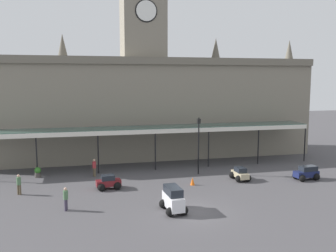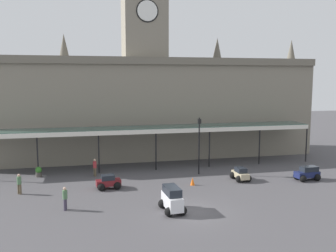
{
  "view_description": "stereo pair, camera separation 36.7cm",
  "coord_description": "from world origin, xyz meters",
  "px_view_note": "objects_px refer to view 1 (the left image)",
  "views": [
    {
      "loc": [
        -7.19,
        -23.55,
        9.2
      ],
      "look_at": [
        0.0,
        6.61,
        5.21
      ],
      "focal_mm": 39.1,
      "sensor_mm": 36.0,
      "label": 1
    },
    {
      "loc": [
        -6.83,
        -23.64,
        9.2
      ],
      "look_at": [
        0.0,
        6.61,
        5.21
      ],
      "focal_mm": 39.1,
      "sensor_mm": 36.0,
      "label": 2
    }
  ],
  "objects_px": {
    "pedestrian_near_entrance": "(94,167)",
    "planter_near_kerb": "(38,172)",
    "car_maroon_sedan": "(108,183)",
    "traffic_cone": "(193,181)",
    "car_white_van": "(173,200)",
    "victorian_lamppost": "(199,140)",
    "pedestrian_crossing_forecourt": "(19,184)",
    "car_navy_estate": "(307,174)",
    "pedestrian_beside_cars": "(66,198)",
    "car_beige_sedan": "(240,175)"
  },
  "relations": [
    {
      "from": "car_navy_estate",
      "to": "pedestrian_beside_cars",
      "type": "relative_size",
      "value": 1.38
    },
    {
      "from": "pedestrian_crossing_forecourt",
      "to": "victorian_lamppost",
      "type": "bearing_deg",
      "value": 10.11
    },
    {
      "from": "pedestrian_near_entrance",
      "to": "planter_near_kerb",
      "type": "relative_size",
      "value": 1.74
    },
    {
      "from": "traffic_cone",
      "to": "car_white_van",
      "type": "bearing_deg",
      "value": -118.87
    },
    {
      "from": "pedestrian_near_entrance",
      "to": "planter_near_kerb",
      "type": "distance_m",
      "value": 5.32
    },
    {
      "from": "car_navy_estate",
      "to": "planter_near_kerb",
      "type": "bearing_deg",
      "value": 164.65
    },
    {
      "from": "pedestrian_beside_cars",
      "to": "planter_near_kerb",
      "type": "xyz_separation_m",
      "value": [
        -2.92,
        9.76,
        -0.42
      ]
    },
    {
      "from": "traffic_cone",
      "to": "planter_near_kerb",
      "type": "height_order",
      "value": "planter_near_kerb"
    },
    {
      "from": "car_beige_sedan",
      "to": "car_maroon_sedan",
      "type": "relative_size",
      "value": 0.98
    },
    {
      "from": "pedestrian_beside_cars",
      "to": "pedestrian_crossing_forecourt",
      "type": "bearing_deg",
      "value": 129.76
    },
    {
      "from": "car_white_van",
      "to": "victorian_lamppost",
      "type": "relative_size",
      "value": 0.44
    },
    {
      "from": "car_maroon_sedan",
      "to": "planter_near_kerb",
      "type": "distance_m",
      "value": 8.16
    },
    {
      "from": "pedestrian_beside_cars",
      "to": "car_navy_estate",
      "type": "bearing_deg",
      "value": 8.38
    },
    {
      "from": "planter_near_kerb",
      "to": "pedestrian_near_entrance",
      "type": "bearing_deg",
      "value": -10.73
    },
    {
      "from": "pedestrian_near_entrance",
      "to": "pedestrian_crossing_forecourt",
      "type": "height_order",
      "value": "same"
    },
    {
      "from": "victorian_lamppost",
      "to": "pedestrian_crossing_forecourt",
      "type": "bearing_deg",
      "value": -169.89
    },
    {
      "from": "car_maroon_sedan",
      "to": "traffic_cone",
      "type": "relative_size",
      "value": 3.07
    },
    {
      "from": "car_maroon_sedan",
      "to": "pedestrian_beside_cars",
      "type": "distance_m",
      "value": 5.55
    },
    {
      "from": "pedestrian_crossing_forecourt",
      "to": "planter_near_kerb",
      "type": "xyz_separation_m",
      "value": [
        0.86,
        5.22,
        -0.42
      ]
    },
    {
      "from": "car_maroon_sedan",
      "to": "traffic_cone",
      "type": "distance_m",
      "value": 7.26
    },
    {
      "from": "car_maroon_sedan",
      "to": "car_white_van",
      "type": "height_order",
      "value": "car_white_van"
    },
    {
      "from": "pedestrian_near_entrance",
      "to": "car_beige_sedan",
      "type": "bearing_deg",
      "value": -18.6
    },
    {
      "from": "pedestrian_beside_cars",
      "to": "planter_near_kerb",
      "type": "height_order",
      "value": "pedestrian_beside_cars"
    },
    {
      "from": "pedestrian_near_entrance",
      "to": "victorian_lamppost",
      "type": "distance_m",
      "value": 10.3
    },
    {
      "from": "car_maroon_sedan",
      "to": "pedestrian_near_entrance",
      "type": "bearing_deg",
      "value": 103.03
    },
    {
      "from": "car_beige_sedan",
      "to": "car_navy_estate",
      "type": "xyz_separation_m",
      "value": [
        6.0,
        -1.29,
        0.06
      ]
    },
    {
      "from": "traffic_cone",
      "to": "planter_near_kerb",
      "type": "relative_size",
      "value": 0.72
    },
    {
      "from": "car_white_van",
      "to": "pedestrian_crossing_forecourt",
      "type": "xyz_separation_m",
      "value": [
        -11.08,
        6.48,
        0.1
      ]
    },
    {
      "from": "pedestrian_crossing_forecourt",
      "to": "planter_near_kerb",
      "type": "distance_m",
      "value": 5.3
    },
    {
      "from": "victorian_lamppost",
      "to": "planter_near_kerb",
      "type": "distance_m",
      "value": 15.57
    },
    {
      "from": "car_beige_sedan",
      "to": "pedestrian_beside_cars",
      "type": "xyz_separation_m",
      "value": [
        -15.23,
        -4.41,
        0.41
      ]
    },
    {
      "from": "car_beige_sedan",
      "to": "planter_near_kerb",
      "type": "bearing_deg",
      "value": 163.6
    },
    {
      "from": "car_white_van",
      "to": "pedestrian_beside_cars",
      "type": "xyz_separation_m",
      "value": [
        -7.3,
        1.94,
        0.1
      ]
    },
    {
      "from": "pedestrian_beside_cars",
      "to": "victorian_lamppost",
      "type": "relative_size",
      "value": 0.3
    },
    {
      "from": "car_white_van",
      "to": "pedestrian_crossing_forecourt",
      "type": "distance_m",
      "value": 12.83
    },
    {
      "from": "car_navy_estate",
      "to": "car_maroon_sedan",
      "type": "bearing_deg",
      "value": 175.75
    },
    {
      "from": "pedestrian_beside_cars",
      "to": "traffic_cone",
      "type": "height_order",
      "value": "pedestrian_beside_cars"
    },
    {
      "from": "car_maroon_sedan",
      "to": "pedestrian_near_entrance",
      "type": "distance_m",
      "value": 4.44
    },
    {
      "from": "car_beige_sedan",
      "to": "planter_near_kerb",
      "type": "distance_m",
      "value": 18.92
    },
    {
      "from": "car_white_van",
      "to": "planter_near_kerb",
      "type": "xyz_separation_m",
      "value": [
        -10.22,
        11.69,
        -0.32
      ]
    },
    {
      "from": "car_maroon_sedan",
      "to": "car_navy_estate",
      "type": "relative_size",
      "value": 0.92
    },
    {
      "from": "car_maroon_sedan",
      "to": "pedestrian_crossing_forecourt",
      "type": "distance_m",
      "value": 7.07
    },
    {
      "from": "car_navy_estate",
      "to": "victorian_lamppost",
      "type": "xyz_separation_m",
      "value": [
        -9.05,
        4.26,
        2.84
      ]
    },
    {
      "from": "car_navy_estate",
      "to": "pedestrian_near_entrance",
      "type": "distance_m",
      "value": 19.77
    },
    {
      "from": "car_maroon_sedan",
      "to": "pedestrian_near_entrance",
      "type": "height_order",
      "value": "pedestrian_near_entrance"
    },
    {
      "from": "car_white_van",
      "to": "pedestrian_beside_cars",
      "type": "distance_m",
      "value": 7.55
    },
    {
      "from": "car_white_van",
      "to": "traffic_cone",
      "type": "distance_m",
      "value": 6.69
    },
    {
      "from": "pedestrian_near_entrance",
      "to": "traffic_cone",
      "type": "xyz_separation_m",
      "value": [
        8.23,
        -4.87,
        -0.56
      ]
    },
    {
      "from": "car_maroon_sedan",
      "to": "victorian_lamppost",
      "type": "xyz_separation_m",
      "value": [
        8.9,
        2.92,
        2.9
      ]
    },
    {
      "from": "car_beige_sedan",
      "to": "victorian_lamppost",
      "type": "bearing_deg",
      "value": 135.69
    }
  ]
}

